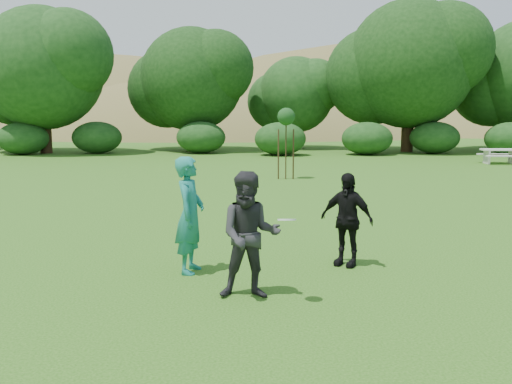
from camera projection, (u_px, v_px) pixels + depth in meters
ground at (257, 286)px, 9.25m from camera, size 120.00×120.00×0.00m
player_teal at (190, 215)px, 9.91m from camera, size 0.60×0.81×2.04m
player_grey at (250, 235)px, 8.58m from camera, size 0.94×0.74×1.94m
player_black at (347, 219)px, 10.36m from camera, size 1.07×0.90×1.72m
frisbee at (287, 220)px, 8.23m from camera, size 0.27×0.27×0.08m
sapling at (286, 119)px, 22.62m from camera, size 0.70×0.70×2.85m
picnic_table at (500, 154)px, 29.08m from camera, size 1.80×1.48×0.76m
hillside at (248, 215)px, 78.71m from camera, size 150.00×72.00×52.00m
tree_row at (303, 76)px, 36.92m from camera, size 53.92×10.38×9.62m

